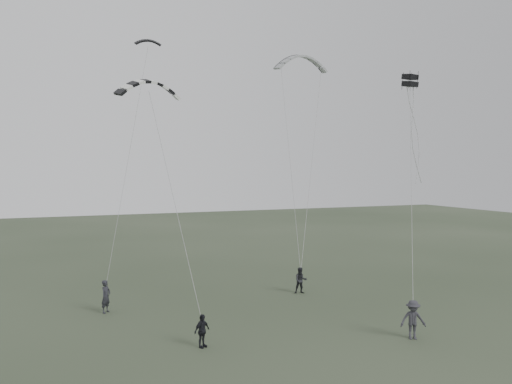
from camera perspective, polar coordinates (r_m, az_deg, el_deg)
name	(u,v)px	position (r m, az deg, el deg)	size (l,w,h in m)	color
ground	(280,331)	(26.29, 2.74, -15.60)	(140.00, 140.00, 0.00)	#2C3724
flyer_left	(106,296)	(30.40, -16.78, -11.35)	(0.68, 0.45, 1.87)	black
flyer_right	(301,280)	(33.62, 5.14, -10.03)	(0.84, 0.65, 1.72)	black
flyer_center	(202,331)	(23.97, -6.19, -15.50)	(0.90, 0.38, 1.54)	black
flyer_far	(413,320)	(26.01, 17.51, -13.74)	(1.22, 0.70, 1.89)	#2D2D33
kite_dark_small	(148,41)	(35.23, -12.24, 16.56)	(1.69, 0.51, 0.54)	black
kite_pale_large	(301,56)	(42.88, 5.21, 15.20)	(4.57, 1.03, 1.83)	#9A9C9E
kite_striped	(149,81)	(27.38, -12.15, 12.25)	(3.39, 0.85, 1.30)	black
kite_box	(410,81)	(33.09, 17.19, 12.08)	(0.73, 0.73, 0.75)	black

